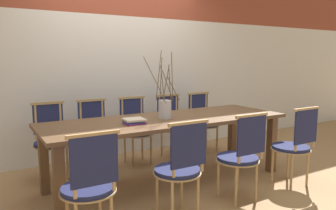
{
  "coord_description": "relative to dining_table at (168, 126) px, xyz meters",
  "views": [
    {
      "loc": [
        -1.84,
        -3.1,
        1.4
      ],
      "look_at": [
        0.0,
        0.0,
        0.89
      ],
      "focal_mm": 35.0,
      "sensor_mm": 36.0,
      "label": 1
    }
  ],
  "objects": [
    {
      "name": "chair_far_rightend",
      "position": [
        1.1,
        0.81,
        -0.17
      ],
      "size": [
        0.43,
        0.43,
        0.89
      ],
      "rotation": [
        0.0,
        0.0,
        3.14
      ],
      "color": "#1E234C",
      "rests_on": "ground_plane"
    },
    {
      "name": "chair_far_left",
      "position": [
        -0.58,
        0.81,
        -0.17
      ],
      "size": [
        0.43,
        0.43,
        0.89
      ],
      "rotation": [
        0.0,
        0.0,
        3.14
      ],
      "color": "#1E234C",
      "rests_on": "ground_plane"
    },
    {
      "name": "vase_centerpiece",
      "position": [
        -0.03,
        0.02,
        0.21
      ],
      "size": [
        0.37,
        0.32,
        0.75
      ],
      "color": "silver",
      "rests_on": "dining_table"
    },
    {
      "name": "book_stack",
      "position": [
        -0.46,
        -0.08,
        0.11
      ],
      "size": [
        0.22,
        0.21,
        0.05
      ],
      "color": "#842D8C",
      "rests_on": "dining_table"
    },
    {
      "name": "chair_far_center",
      "position": [
        -0.02,
        0.81,
        -0.17
      ],
      "size": [
        0.43,
        0.43,
        0.89
      ],
      "rotation": [
        0.0,
        0.0,
        3.14
      ],
      "color": "#1E234C",
      "rests_on": "ground_plane"
    },
    {
      "name": "wall_rear",
      "position": [
        0.0,
        1.35,
        0.95
      ],
      "size": [
        12.0,
        0.06,
        3.2
      ],
      "color": "silver",
      "rests_on": "ground_plane"
    },
    {
      "name": "ground_plane",
      "position": [
        0.0,
        0.0,
        -0.65
      ],
      "size": [
        16.0,
        16.0,
        0.0
      ],
      "primitive_type": "plane",
      "color": "#A87F51"
    },
    {
      "name": "chair_far_leftend",
      "position": [
        -1.11,
        0.81,
        -0.17
      ],
      "size": [
        0.43,
        0.43,
        0.89
      ],
      "rotation": [
        0.0,
        0.0,
        3.14
      ],
      "color": "#1E234C",
      "rests_on": "ground_plane"
    },
    {
      "name": "dining_table",
      "position": [
        0.0,
        0.0,
        0.0
      ],
      "size": [
        2.77,
        0.93,
        0.74
      ],
      "color": "brown",
      "rests_on": "ground_plane"
    },
    {
      "name": "chair_near_center",
      "position": [
        0.35,
        -0.81,
        -0.17
      ],
      "size": [
        0.43,
        0.43,
        0.89
      ],
      "color": "#1E234C",
      "rests_on": "ground_plane"
    },
    {
      "name": "chair_near_left",
      "position": [
        -0.36,
        -0.81,
        -0.17
      ],
      "size": [
        0.43,
        0.43,
        0.89
      ],
      "color": "#1E234C",
      "rests_on": "ground_plane"
    },
    {
      "name": "chair_near_right",
      "position": [
        1.13,
        -0.81,
        -0.17
      ],
      "size": [
        0.43,
        0.43,
        0.89
      ],
      "color": "#1E234C",
      "rests_on": "ground_plane"
    },
    {
      "name": "chair_near_leftend",
      "position": [
        -1.15,
        -0.81,
        -0.17
      ],
      "size": [
        0.43,
        0.43,
        0.89
      ],
      "color": "#1E234C",
      "rests_on": "ground_plane"
    },
    {
      "name": "chair_far_right",
      "position": [
        0.55,
        0.81,
        -0.17
      ],
      "size": [
        0.43,
        0.43,
        0.89
      ],
      "rotation": [
        0.0,
        0.0,
        3.14
      ],
      "color": "#1E234C",
      "rests_on": "ground_plane"
    }
  ]
}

